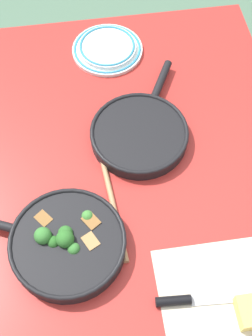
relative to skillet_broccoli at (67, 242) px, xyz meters
name	(u,v)px	position (x,y,z in m)	size (l,w,h in m)	color
ground_plane	(126,264)	(-0.20, 0.18, -0.79)	(14.00, 14.00, 0.00)	#51755B
dining_table_red	(126,185)	(-0.20, 0.18, -0.11)	(1.26, 1.00, 0.77)	#B72D28
skillet_broccoli	(67,242)	(0.00, 0.00, 0.00)	(0.30, 0.39, 0.07)	black
skillet_eggs	(140,134)	(-0.31, 0.23, -0.01)	(0.41, 0.29, 0.04)	black
wooden_spoon	(107,180)	(-0.18, 0.12, -0.02)	(0.39, 0.06, 0.02)	tan
parchment_sheet	(217,302)	(0.19, 0.34, -0.03)	(0.30, 0.27, 0.00)	beige
grater_knife	(193,300)	(0.18, 0.29, -0.02)	(0.04, 0.26, 0.02)	silver
cheese_block	(249,312)	(0.23, 0.41, -0.01)	(0.08, 0.05, 0.04)	#E0C15B
dinner_plate_stack	(107,48)	(-0.67, 0.19, -0.01)	(0.23, 0.23, 0.03)	white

